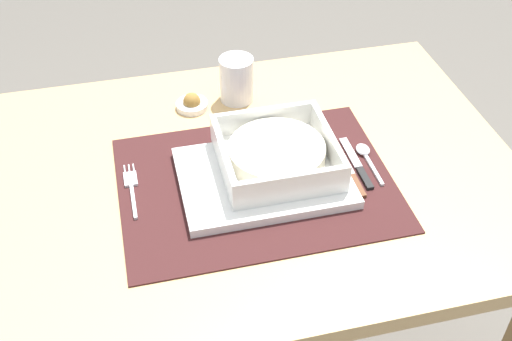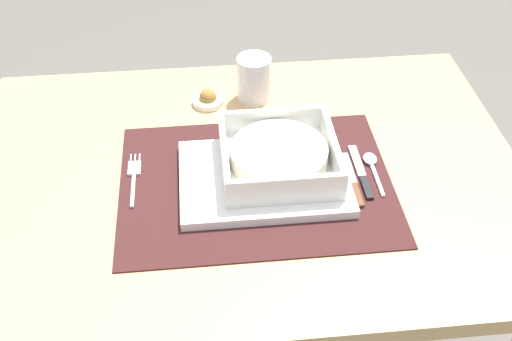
# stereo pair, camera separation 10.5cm
# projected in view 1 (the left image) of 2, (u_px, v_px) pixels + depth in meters

# --- Properties ---
(dining_table) EXTENTS (0.96, 0.70, 0.72)m
(dining_table) POSITION_uv_depth(u_px,v_px,m) (245.00, 215.00, 1.17)
(dining_table) COLOR tan
(dining_table) RESTS_ON ground
(placemat) EXTENTS (0.46, 0.35, 0.00)m
(placemat) POSITION_uv_depth(u_px,v_px,m) (256.00, 183.00, 1.07)
(placemat) COLOR #381919
(placemat) RESTS_ON dining_table
(serving_plate) EXTENTS (0.28, 0.21, 0.02)m
(serving_plate) POSITION_uv_depth(u_px,v_px,m) (263.00, 177.00, 1.07)
(serving_plate) COLOR white
(serving_plate) RESTS_ON placemat
(porridge_bowl) EXTENTS (0.19, 0.19, 0.05)m
(porridge_bowl) POSITION_uv_depth(u_px,v_px,m) (277.00, 155.00, 1.07)
(porridge_bowl) COLOR white
(porridge_bowl) RESTS_ON serving_plate
(fork) EXTENTS (0.02, 0.14, 0.00)m
(fork) POSITION_uv_depth(u_px,v_px,m) (131.00, 186.00, 1.06)
(fork) COLOR silver
(fork) RESTS_ON placemat
(spoon) EXTENTS (0.02, 0.11, 0.01)m
(spoon) POSITION_uv_depth(u_px,v_px,m) (365.00, 153.00, 1.13)
(spoon) COLOR silver
(spoon) RESTS_ON placemat
(butter_knife) EXTENTS (0.01, 0.14, 0.01)m
(butter_knife) POSITION_uv_depth(u_px,v_px,m) (358.00, 166.00, 1.10)
(butter_knife) COLOR black
(butter_knife) RESTS_ON placemat
(bread_knife) EXTENTS (0.01, 0.14, 0.01)m
(bread_knife) POSITION_uv_depth(u_px,v_px,m) (351.00, 174.00, 1.09)
(bread_knife) COLOR #59331E
(bread_knife) RESTS_ON placemat
(drinking_glass) EXTENTS (0.07, 0.07, 0.09)m
(drinking_glass) POSITION_uv_depth(u_px,v_px,m) (237.00, 81.00, 1.24)
(drinking_glass) COLOR white
(drinking_glass) RESTS_ON dining_table
(condiment_saucer) EXTENTS (0.06, 0.06, 0.03)m
(condiment_saucer) POSITION_uv_depth(u_px,v_px,m) (192.00, 103.00, 1.24)
(condiment_saucer) COLOR white
(condiment_saucer) RESTS_ON dining_table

